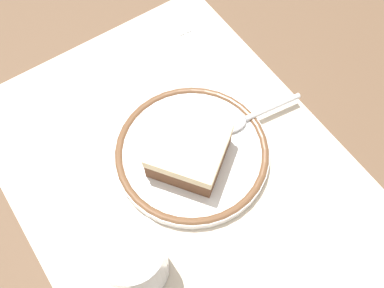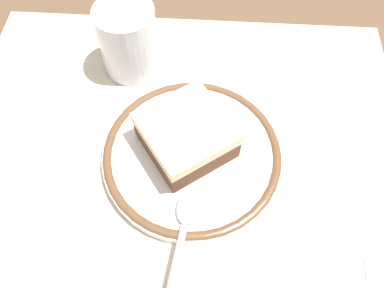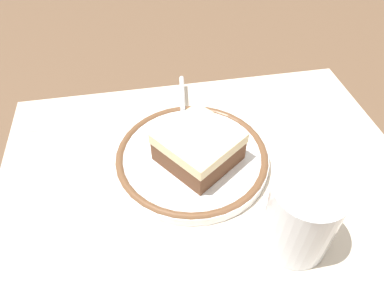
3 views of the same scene
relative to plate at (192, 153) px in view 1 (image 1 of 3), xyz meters
The scene contains 8 objects.
ground_plane 0.03m from the plate, 58.98° to the right, with size 2.40×2.40×0.00m, color brown.
placemat 0.03m from the plate, 58.98° to the right, with size 0.56×0.42×0.00m, color beige.
plate is the anchor object (origin of this frame).
cake_slice 0.03m from the plate, 52.80° to the right, with size 0.13×0.13×0.05m.
spoon 0.09m from the plate, 88.27° to the left, with size 0.03×0.13×0.01m.
cup 0.17m from the plate, 57.09° to the right, with size 0.08×0.08×0.09m.
napkin 0.16m from the plate, 151.17° to the left, with size 0.14×0.13×0.00m, color white.
sugar_packet 0.24m from the plate, 151.24° to the left, with size 0.05×0.03×0.01m, color white.
Camera 1 is at (0.21, -0.13, 0.56)m, focal length 42.30 mm.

